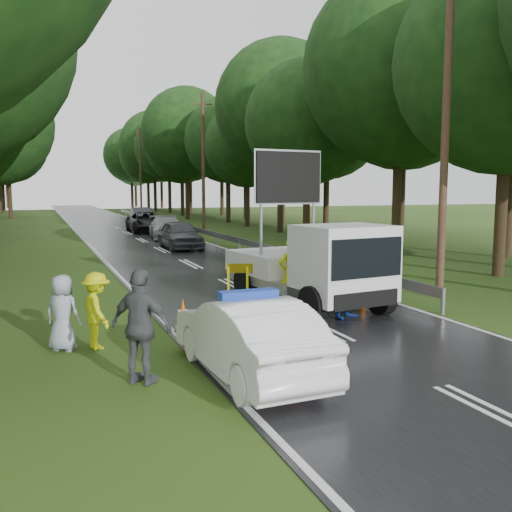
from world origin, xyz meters
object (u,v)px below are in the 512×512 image
police_sedan (248,337)px  barrier (275,273)px  work_truck (314,266)px  civilian (351,281)px  queue_car_fourth (142,216)px  queue_car_first (180,235)px  queue_car_second (167,228)px  officer (291,274)px  queue_car_third (147,222)px

police_sedan → barrier: police_sedan is taller
police_sedan → work_truck: bearing=-130.8°
work_truck → civilian: bearing=-85.7°
queue_car_fourth → queue_car_first: bearing=-90.6°
queue_car_second → queue_car_fourth: bearing=92.9°
work_truck → queue_car_first: bearing=82.0°
police_sedan → officer: bearing=-125.0°
queue_car_fourth → civilian: bearing=-88.5°
work_truck → queue_car_first: (0.20, 16.48, -0.41)m
police_sedan → civilian: civilian is taller
police_sedan → queue_car_second: size_ratio=0.85×
work_truck → officer: work_truck is taller
barrier → officer: 1.02m
barrier → queue_car_second: 21.70m
barrier → queue_car_first: (0.93, 15.42, -0.10)m
officer → work_truck: bearing=172.2°
queue_car_third → civilian: bearing=-90.2°
police_sedan → queue_car_fourth: (5.40, 41.54, 0.08)m
queue_car_first → barrier: bearing=-94.0°
police_sedan → queue_car_third: bearing=-100.1°
police_sedan → civilian: 5.18m
queue_car_first → officer: bearing=-93.6°
barrier → queue_car_second: queue_car_second is taller
work_truck → queue_car_fourth: (1.69, 36.81, -0.40)m
work_truck → queue_car_fourth: 36.85m
officer → queue_car_first: bearing=-97.3°
queue_car_third → queue_car_fourth: queue_car_fourth is taller
barrier → civilian: size_ratio=1.40×
civilian → queue_car_fourth: bearing=62.1°
officer → queue_car_fourth: size_ratio=0.41×
queue_car_third → queue_car_fourth: bearing=83.0°
queue_car_second → queue_car_first: bearing=-89.3°
barrier → queue_car_second: size_ratio=0.53×
work_truck → queue_car_second: 22.72m
queue_car_first → police_sedan: bearing=-101.0°
officer → queue_car_third: officer is taller
queue_car_first → queue_car_third: queue_car_first is taller
queue_car_second → civilian: bearing=-84.8°
officer → civilian: size_ratio=1.02×
work_truck → barrier: (-0.73, 1.05, -0.31)m
work_truck → civilian: work_truck is taller
queue_car_first → queue_car_third: 12.23m
queue_car_second → queue_car_third: (-0.19, 6.00, 0.02)m
civilian → queue_car_fourth: (1.40, 38.26, -0.18)m
officer → civilian: bearing=119.2°
work_truck → queue_car_fourth: bearing=80.1°
barrier → queue_car_second: bearing=102.8°
officer → queue_car_first: size_ratio=0.43×
civilian → queue_car_second: size_ratio=0.38×
police_sedan → barrier: size_ratio=1.60×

